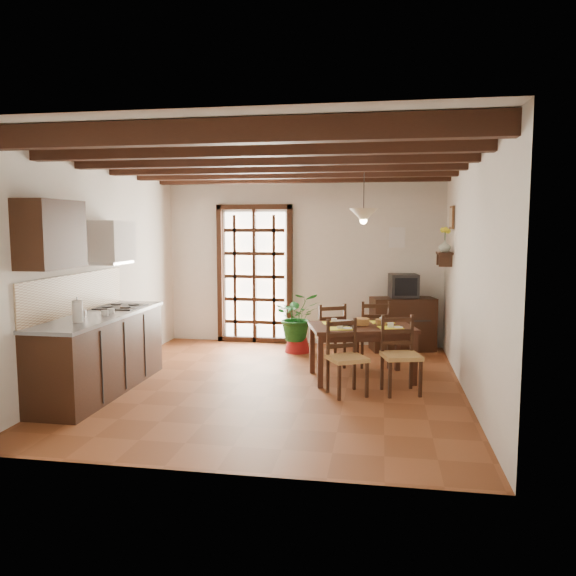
% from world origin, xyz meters
% --- Properties ---
extents(ground_plane, '(5.00, 5.00, 0.00)m').
position_xyz_m(ground_plane, '(0.00, 0.00, 0.00)').
color(ground_plane, brown).
extents(room_shell, '(4.52, 5.02, 2.81)m').
position_xyz_m(room_shell, '(0.00, 0.00, 1.82)').
color(room_shell, silver).
rests_on(room_shell, ground_plane).
extents(ceiling_beams, '(4.50, 4.34, 0.20)m').
position_xyz_m(ceiling_beams, '(0.00, 0.00, 2.69)').
color(ceiling_beams, black).
rests_on(ceiling_beams, room_shell).
extents(french_door, '(1.26, 0.11, 2.32)m').
position_xyz_m(french_door, '(-0.80, 2.45, 1.18)').
color(french_door, white).
rests_on(french_door, ground_plane).
extents(kitchen_counter, '(0.64, 2.25, 1.38)m').
position_xyz_m(kitchen_counter, '(-1.96, -0.60, 0.47)').
color(kitchen_counter, black).
rests_on(kitchen_counter, ground_plane).
extents(upper_cabinet, '(0.35, 0.80, 0.70)m').
position_xyz_m(upper_cabinet, '(-2.08, -1.30, 1.85)').
color(upper_cabinet, black).
rests_on(upper_cabinet, room_shell).
extents(range_hood, '(0.38, 0.60, 0.54)m').
position_xyz_m(range_hood, '(-2.05, -0.05, 1.73)').
color(range_hood, white).
rests_on(range_hood, room_shell).
extents(counter_items, '(0.50, 1.43, 0.25)m').
position_xyz_m(counter_items, '(-1.95, -0.51, 0.96)').
color(counter_items, black).
rests_on(counter_items, kitchen_counter).
extents(dining_table, '(1.43, 1.11, 0.69)m').
position_xyz_m(dining_table, '(1.03, 0.45, 0.60)').
color(dining_table, '#3B1E13').
rests_on(dining_table, ground_plane).
extents(chair_near_left, '(0.53, 0.53, 0.86)m').
position_xyz_m(chair_near_left, '(0.89, -0.26, 0.27)').
color(chair_near_left, '#AE844A').
rests_on(chair_near_left, ground_plane).
extents(chair_near_right, '(0.50, 0.49, 0.89)m').
position_xyz_m(chair_near_right, '(1.51, -0.09, 0.28)').
color(chair_near_right, '#AE844A').
rests_on(chair_near_right, ground_plane).
extents(chair_far_left, '(0.54, 0.53, 0.89)m').
position_xyz_m(chair_far_left, '(0.56, 0.99, 0.28)').
color(chair_far_left, '#AE844A').
rests_on(chair_far_left, ground_plane).
extents(chair_far_right, '(0.50, 0.49, 0.92)m').
position_xyz_m(chair_far_right, '(1.17, 1.16, 0.29)').
color(chair_far_right, '#AE844A').
rests_on(chair_far_right, ground_plane).
extents(table_setting, '(0.92, 0.61, 0.09)m').
position_xyz_m(table_setting, '(1.03, 0.45, 0.66)').
color(table_setting, yellow).
rests_on(table_setting, dining_table).
extents(table_bowl, '(0.22, 0.22, 0.05)m').
position_xyz_m(table_bowl, '(0.80, 0.44, 0.71)').
color(table_bowl, white).
rests_on(table_bowl, dining_table).
extents(sideboard, '(1.05, 0.66, 0.82)m').
position_xyz_m(sideboard, '(1.61, 2.23, 0.41)').
color(sideboard, black).
rests_on(sideboard, ground_plane).
extents(crt_tv, '(0.47, 0.45, 0.36)m').
position_xyz_m(crt_tv, '(1.61, 2.22, 1.01)').
color(crt_tv, black).
rests_on(crt_tv, sideboard).
extents(fuse_box, '(0.25, 0.03, 0.32)m').
position_xyz_m(fuse_box, '(1.50, 2.48, 1.75)').
color(fuse_box, white).
rests_on(fuse_box, room_shell).
extents(plant_pot, '(0.39, 0.39, 0.24)m').
position_xyz_m(plant_pot, '(0.01, 1.82, 0.11)').
color(plant_pot, maroon).
rests_on(plant_pot, ground_plane).
extents(potted_plant, '(2.07, 1.90, 1.94)m').
position_xyz_m(potted_plant, '(0.01, 1.82, 0.57)').
color(potted_plant, '#144C19').
rests_on(potted_plant, ground_plane).
extents(wall_shelf, '(0.20, 0.42, 0.20)m').
position_xyz_m(wall_shelf, '(2.14, 1.60, 1.51)').
color(wall_shelf, black).
rests_on(wall_shelf, room_shell).
extents(shelf_vase, '(0.15, 0.15, 0.15)m').
position_xyz_m(shelf_vase, '(2.14, 1.60, 1.65)').
color(shelf_vase, '#B2BFB2').
rests_on(shelf_vase, wall_shelf).
extents(shelf_flowers, '(0.14, 0.14, 0.36)m').
position_xyz_m(shelf_flowers, '(2.14, 1.60, 1.86)').
color(shelf_flowers, yellow).
rests_on(shelf_flowers, shelf_vase).
extents(framed_picture, '(0.03, 0.32, 0.32)m').
position_xyz_m(framed_picture, '(2.22, 1.60, 2.05)').
color(framed_picture, brown).
rests_on(framed_picture, room_shell).
extents(pendant_lamp, '(0.36, 0.36, 0.84)m').
position_xyz_m(pendant_lamp, '(1.03, 0.55, 2.08)').
color(pendant_lamp, black).
rests_on(pendant_lamp, room_shell).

